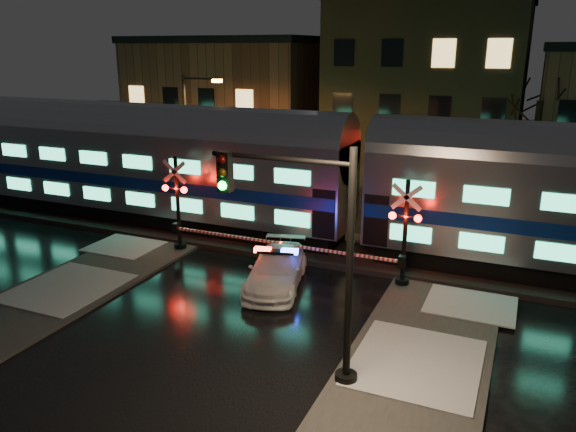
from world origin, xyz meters
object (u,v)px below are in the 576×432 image
at_px(police_car, 276,269).
at_px(streetlight, 190,132).
at_px(crossing_signal_left, 184,214).
at_px(crossing_signal_right, 394,243).
at_px(traffic_light, 312,260).

height_order(police_car, streetlight, streetlight).
xyz_separation_m(crossing_signal_left, streetlight, (-3.90, 6.69, 2.45)).
bearing_deg(crossing_signal_right, police_car, -155.83).
relative_size(police_car, crossing_signal_left, 0.84).
xyz_separation_m(crossing_signal_right, traffic_light, (-0.62, -6.97, 1.71)).
xyz_separation_m(police_car, traffic_light, (3.41, -5.17, 2.74)).
bearing_deg(traffic_light, police_car, 129.12).
distance_m(crossing_signal_left, streetlight, 8.12).
bearing_deg(police_car, streetlight, 122.92).
relative_size(police_car, traffic_light, 0.78).
relative_size(crossing_signal_left, streetlight, 0.82).
relative_size(crossing_signal_right, traffic_light, 0.91).
bearing_deg(police_car, crossing_signal_right, 9.99).
distance_m(police_car, traffic_light, 6.77).
bearing_deg(streetlight, traffic_light, -47.43).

